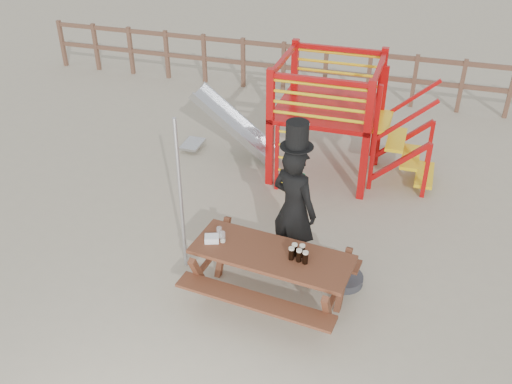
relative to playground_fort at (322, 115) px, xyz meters
name	(u,v)px	position (x,y,z in m)	size (l,w,h in m)	color
ground	(253,292)	(-0.12, -3.58, -1.07)	(60.00, 60.00, 0.00)	tan
back_fence	(347,68)	(-0.12, 3.42, -0.34)	(15.09, 0.09, 1.20)	brown
playground_fort	(322,115)	(0.00, 0.00, 0.00)	(4.71, 1.84, 2.10)	#B30B0C
picnic_table	(271,271)	(0.14, -3.65, -0.58)	(2.16, 1.60, 0.78)	brown
man_with_hat	(294,206)	(0.22, -2.86, -0.07)	(0.82, 0.70, 2.24)	black
metal_pole	(181,197)	(-1.22, -3.31, 0.07)	(0.05, 0.05, 2.29)	#B2B2B7
parasol_base	(344,279)	(1.00, -3.01, -1.01)	(0.52, 0.52, 0.22)	#333338
paper_bag	(212,239)	(-0.66, -3.65, -0.25)	(0.18, 0.14, 0.08)	white
stout_pints	(298,253)	(0.49, -3.66, -0.20)	(0.25, 0.19, 0.17)	black
empty_glasses	(221,235)	(-0.56, -3.58, -0.22)	(0.15, 0.15, 0.15)	silver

